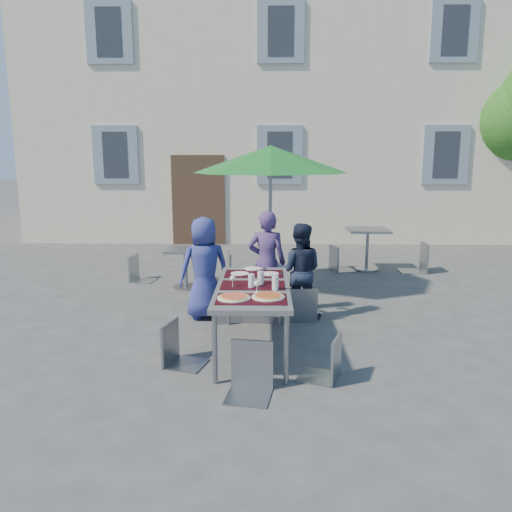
{
  "coord_description": "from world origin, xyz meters",
  "views": [
    {
      "loc": [
        -0.33,
        -4.85,
        2.13
      ],
      "look_at": [
        -0.45,
        1.38,
        0.9
      ],
      "focal_mm": 35.0,
      "sensor_mm": 36.0,
      "label": 1
    }
  ],
  "objects_px": {
    "child_0": "(204,268)",
    "bg_chair_l_0": "(138,253)",
    "chair_1": "(258,282)",
    "child_1": "(267,263)",
    "chair_3": "(177,318)",
    "cafe_table_1": "(367,241)",
    "pizza_near_left": "(234,297)",
    "cafe_table_0": "(186,263)",
    "pizza_near_right": "(268,296)",
    "chair_5": "(250,339)",
    "chair_0": "(227,286)",
    "chair_4": "(328,332)",
    "bg_chair_l_1": "(339,243)",
    "bg_chair_r_0": "(224,249)",
    "child_2": "(299,271)",
    "chair_2": "(303,284)",
    "patio_umbrella": "(271,161)",
    "bg_chair_r_1": "(419,239)",
    "dining_table": "(253,290)"
  },
  "relations": [
    {
      "from": "chair_1",
      "to": "chair_2",
      "type": "xyz_separation_m",
      "value": [
        0.59,
        0.06,
        -0.04
      ]
    },
    {
      "from": "child_2",
      "to": "bg_chair_l_1",
      "type": "height_order",
      "value": "child_2"
    },
    {
      "from": "chair_0",
      "to": "chair_1",
      "type": "xyz_separation_m",
      "value": [
        0.41,
        0.03,
        0.05
      ]
    },
    {
      "from": "cafe_table_1",
      "to": "child_2",
      "type": "bearing_deg",
      "value": -117.25
    },
    {
      "from": "patio_umbrella",
      "to": "bg_chair_r_1",
      "type": "distance_m",
      "value": 3.48
    },
    {
      "from": "patio_umbrella",
      "to": "bg_chair_l_1",
      "type": "xyz_separation_m",
      "value": [
        1.33,
        1.47,
        -1.55
      ]
    },
    {
      "from": "chair_0",
      "to": "cafe_table_1",
      "type": "bearing_deg",
      "value": 51.81
    },
    {
      "from": "chair_3",
      "to": "chair_4",
      "type": "xyz_separation_m",
      "value": [
        1.51,
        -0.33,
        -0.01
      ]
    },
    {
      "from": "dining_table",
      "to": "cafe_table_1",
      "type": "bearing_deg",
      "value": 62.99
    },
    {
      "from": "pizza_near_left",
      "to": "patio_umbrella",
      "type": "distance_m",
      "value": 3.41
    },
    {
      "from": "child_2",
      "to": "chair_2",
      "type": "xyz_separation_m",
      "value": [
        0.04,
        -0.13,
        -0.15
      ]
    },
    {
      "from": "pizza_near_right",
      "to": "chair_5",
      "type": "bearing_deg",
      "value": -106.59
    },
    {
      "from": "chair_1",
      "to": "chair_5",
      "type": "bearing_deg",
      "value": -91.19
    },
    {
      "from": "cafe_table_0",
      "to": "bg_chair_r_0",
      "type": "bearing_deg",
      "value": 44.17
    },
    {
      "from": "bg_chair_l_1",
      "to": "chair_2",
      "type": "bearing_deg",
      "value": -106.92
    },
    {
      "from": "child_0",
      "to": "chair_1",
      "type": "xyz_separation_m",
      "value": [
        0.72,
        -0.15,
        -0.15
      ]
    },
    {
      "from": "cafe_table_0",
      "to": "cafe_table_1",
      "type": "relative_size",
      "value": 0.82
    },
    {
      "from": "child_2",
      "to": "bg_chair_l_1",
      "type": "distance_m",
      "value": 3.01
    },
    {
      "from": "dining_table",
      "to": "chair_1",
      "type": "relative_size",
      "value": 2.0
    },
    {
      "from": "child_1",
      "to": "pizza_near_left",
      "type": "bearing_deg",
      "value": 87.28
    },
    {
      "from": "pizza_near_left",
      "to": "cafe_table_1",
      "type": "distance_m",
      "value": 5.15
    },
    {
      "from": "chair_4",
      "to": "child_0",
      "type": "bearing_deg",
      "value": 126.66
    },
    {
      "from": "patio_umbrella",
      "to": "child_1",
      "type": "bearing_deg",
      "value": -92.51
    },
    {
      "from": "cafe_table_1",
      "to": "chair_5",
      "type": "bearing_deg",
      "value": -112.06
    },
    {
      "from": "chair_0",
      "to": "chair_4",
      "type": "xyz_separation_m",
      "value": [
        1.1,
        -1.72,
        -0.0
      ]
    },
    {
      "from": "child_2",
      "to": "chair_3",
      "type": "distance_m",
      "value": 2.11
    },
    {
      "from": "chair_3",
      "to": "bg_chair_l_1",
      "type": "distance_m",
      "value": 5.02
    },
    {
      "from": "pizza_near_left",
      "to": "cafe_table_0",
      "type": "distance_m",
      "value": 3.42
    },
    {
      "from": "dining_table",
      "to": "bg_chair_r_0",
      "type": "relative_size",
      "value": 1.96
    },
    {
      "from": "child_0",
      "to": "patio_umbrella",
      "type": "bearing_deg",
      "value": -142.79
    },
    {
      "from": "child_2",
      "to": "cafe_table_0",
      "type": "xyz_separation_m",
      "value": [
        -1.78,
        1.51,
        -0.22
      ]
    },
    {
      "from": "bg_chair_l_0",
      "to": "cafe_table_1",
      "type": "xyz_separation_m",
      "value": [
        4.17,
        0.91,
        0.08
      ]
    },
    {
      "from": "child_1",
      "to": "cafe_table_1",
      "type": "height_order",
      "value": "child_1"
    },
    {
      "from": "child_1",
      "to": "pizza_near_right",
      "type": "bearing_deg",
      "value": 97.51
    },
    {
      "from": "bg_chair_l_0",
      "to": "bg_chair_r_1",
      "type": "relative_size",
      "value": 0.82
    },
    {
      "from": "pizza_near_left",
      "to": "bg_chair_l_1",
      "type": "relative_size",
      "value": 0.36
    },
    {
      "from": "pizza_near_right",
      "to": "bg_chair_r_0",
      "type": "bearing_deg",
      "value": 101.4
    },
    {
      "from": "chair_3",
      "to": "bg_chair_r_1",
      "type": "bearing_deg",
      "value": 49.17
    },
    {
      "from": "child_1",
      "to": "bg_chair_r_0",
      "type": "xyz_separation_m",
      "value": [
        -0.75,
        1.92,
        -0.17
      ]
    },
    {
      "from": "chair_1",
      "to": "cafe_table_1",
      "type": "height_order",
      "value": "chair_1"
    },
    {
      "from": "child_2",
      "to": "cafe_table_1",
      "type": "bearing_deg",
      "value": -109.16
    },
    {
      "from": "chair_3",
      "to": "chair_4",
      "type": "relative_size",
      "value": 1.03
    },
    {
      "from": "pizza_near_right",
      "to": "bg_chair_r_1",
      "type": "relative_size",
      "value": 0.31
    },
    {
      "from": "pizza_near_left",
      "to": "bg_chair_r_1",
      "type": "distance_m",
      "value": 5.56
    },
    {
      "from": "child_1",
      "to": "chair_3",
      "type": "bearing_deg",
      "value": 69.62
    },
    {
      "from": "pizza_near_left",
      "to": "child_2",
      "type": "xyz_separation_m",
      "value": [
        0.77,
        1.73,
        -0.12
      ]
    },
    {
      "from": "cafe_table_0",
      "to": "bg_chair_l_1",
      "type": "distance_m",
      "value": 3.04
    },
    {
      "from": "cafe_table_1",
      "to": "chair_4",
      "type": "bearing_deg",
      "value": -105.5
    },
    {
      "from": "child_0",
      "to": "bg_chair_l_0",
      "type": "xyz_separation_m",
      "value": [
        -1.42,
        2.01,
        -0.19
      ]
    },
    {
      "from": "chair_1",
      "to": "bg_chair_r_0",
      "type": "bearing_deg",
      "value": 105.79
    }
  ]
}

